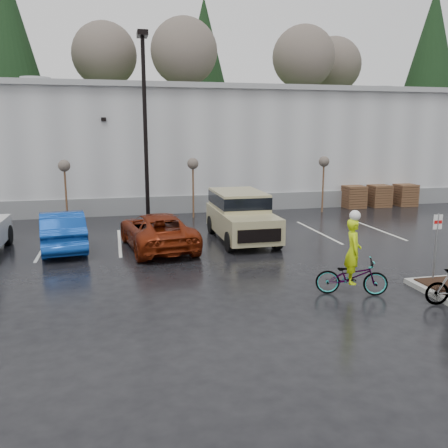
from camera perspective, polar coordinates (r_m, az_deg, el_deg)
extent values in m
plane|color=black|center=(13.98, 11.55, -8.47)|extent=(120.00, 120.00, 0.00)
cube|color=#A9ABAE|center=(34.39, -3.78, 9.33)|extent=(60.00, 15.00, 7.00)
cube|color=slate|center=(27.28, -1.09, 2.50)|extent=(60.00, 0.12, 1.00)
cube|color=#999B9E|center=(34.46, -3.86, 15.23)|extent=(60.50, 15.50, 0.30)
cube|color=#25411B|center=(57.21, -7.61, 9.53)|extent=(80.00, 25.00, 6.00)
cylinder|color=black|center=(23.97, -9.43, 10.74)|extent=(0.20, 0.20, 9.00)
cube|color=black|center=(24.37, -9.80, 21.61)|extent=(0.50, 1.00, 0.25)
cylinder|color=brown|center=(25.24, -18.46, 3.27)|extent=(0.10, 0.10, 2.80)
sphere|color=#524A41|center=(25.09, -18.68, 6.66)|extent=(0.60, 0.60, 0.60)
cylinder|color=brown|center=(25.46, -3.73, 3.89)|extent=(0.10, 0.10, 2.80)
sphere|color=#524A41|center=(25.31, -3.77, 7.26)|extent=(0.60, 0.60, 0.60)
cylinder|color=brown|center=(27.68, 11.81, 4.27)|extent=(0.10, 0.10, 2.80)
sphere|color=#524A41|center=(27.55, 11.94, 7.37)|extent=(0.60, 0.60, 0.60)
cube|color=brown|center=(29.78, 15.33, 3.19)|extent=(1.20, 1.20, 1.35)
cube|color=brown|center=(30.62, 18.13, 3.24)|extent=(1.20, 1.20, 1.35)
cube|color=brown|center=(31.59, 20.93, 3.29)|extent=(1.20, 1.20, 1.35)
cylinder|color=gray|center=(15.76, 24.08, -2.81)|extent=(0.05, 0.05, 2.20)
cube|color=white|center=(15.59, 24.33, 0.23)|extent=(0.30, 0.02, 0.45)
cube|color=red|center=(15.58, 24.36, 0.22)|extent=(0.26, 0.02, 0.10)
imported|color=#0D3A99|center=(19.80, -18.87, -0.68)|extent=(2.24, 4.85, 1.54)
imported|color=maroon|center=(19.03, -8.02, -0.81)|extent=(3.01, 5.42, 1.43)
imported|color=#3F3F44|center=(14.15, 15.10, -6.11)|extent=(2.15, 1.36, 1.07)
imported|color=#B9DE0C|center=(13.95, 15.26, -3.17)|extent=(0.65, 0.79, 1.87)
sphere|color=silver|center=(13.73, 15.48, 0.98)|extent=(0.31, 0.31, 0.31)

